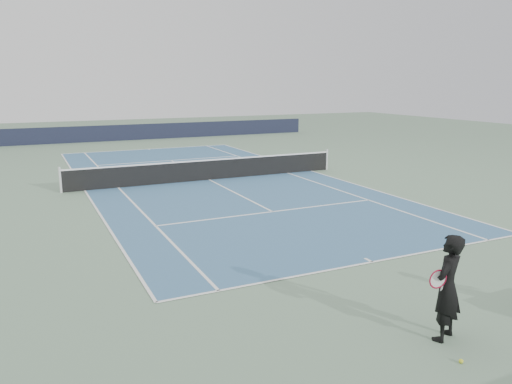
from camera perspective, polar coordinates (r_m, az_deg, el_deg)
name	(u,v)px	position (r m, az deg, el deg)	size (l,w,h in m)	color
ground	(209,180)	(23.09, -5.36, 1.37)	(80.00, 80.00, 0.00)	slate
court_surface	(209,180)	(23.09, -5.36, 1.39)	(10.97, 23.77, 0.01)	#396387
tennis_net	(209,169)	(23.00, -5.39, 2.61)	(12.90, 0.10, 1.07)	silver
windscreen_far	(130,132)	(40.13, -14.21, 6.63)	(30.00, 0.25, 1.20)	black
tennis_player	(447,288)	(9.35, 20.99, -10.16)	(0.89, 0.77, 1.91)	black
tennis_ball	(461,361)	(9.08, 22.39, -17.44)	(0.07, 0.07, 0.07)	yellow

